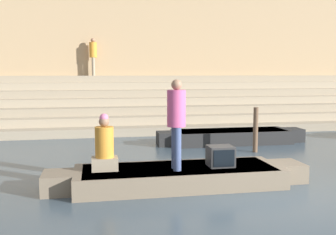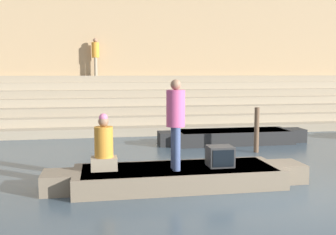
{
  "view_description": "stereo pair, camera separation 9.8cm",
  "coord_description": "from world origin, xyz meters",
  "px_view_note": "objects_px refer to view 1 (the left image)",
  "views": [
    {
      "loc": [
        -3.28,
        -6.89,
        2.32
      ],
      "look_at": [
        -1.58,
        2.04,
        1.29
      ],
      "focal_mm": 42.0,
      "sensor_mm": 36.0,
      "label": 1
    },
    {
      "loc": [
        -3.18,
        -6.91,
        2.32
      ],
      "look_at": [
        -1.58,
        2.04,
        1.29
      ],
      "focal_mm": 42.0,
      "sensor_mm": 36.0,
      "label": 2
    }
  ],
  "objects_px": {
    "rowboat_main": "(179,176)",
    "person_standing": "(176,118)",
    "person_rowing": "(104,148)",
    "moored_boat_shore": "(231,136)",
    "mooring_post": "(256,130)",
    "person_on_steps": "(93,54)",
    "tv_set": "(220,156)"
  },
  "relations": [
    {
      "from": "rowboat_main",
      "to": "tv_set",
      "type": "xyz_separation_m",
      "value": [
        0.87,
        -0.06,
        0.39
      ]
    },
    {
      "from": "person_on_steps",
      "to": "tv_set",
      "type": "bearing_deg",
      "value": -11.17
    },
    {
      "from": "person_standing",
      "to": "moored_boat_shore",
      "type": "height_order",
      "value": "person_standing"
    },
    {
      "from": "person_rowing",
      "to": "person_on_steps",
      "type": "relative_size",
      "value": 0.65
    },
    {
      "from": "mooring_post",
      "to": "person_standing",
      "type": "bearing_deg",
      "value": -133.85
    },
    {
      "from": "tv_set",
      "to": "moored_boat_shore",
      "type": "bearing_deg",
      "value": 71.69
    },
    {
      "from": "rowboat_main",
      "to": "mooring_post",
      "type": "bearing_deg",
      "value": 48.37
    },
    {
      "from": "person_standing",
      "to": "person_rowing",
      "type": "bearing_deg",
      "value": 159.08
    },
    {
      "from": "person_rowing",
      "to": "person_on_steps",
      "type": "distance_m",
      "value": 11.47
    },
    {
      "from": "rowboat_main",
      "to": "moored_boat_shore",
      "type": "distance_m",
      "value": 5.34
    },
    {
      "from": "person_rowing",
      "to": "moored_boat_shore",
      "type": "xyz_separation_m",
      "value": [
        4.29,
        4.48,
        -0.61
      ]
    },
    {
      "from": "person_standing",
      "to": "person_on_steps",
      "type": "bearing_deg",
      "value": 86.47
    },
    {
      "from": "moored_boat_shore",
      "to": "person_on_steps",
      "type": "relative_size",
      "value": 2.83
    },
    {
      "from": "moored_boat_shore",
      "to": "rowboat_main",
      "type": "bearing_deg",
      "value": -118.57
    },
    {
      "from": "person_standing",
      "to": "person_on_steps",
      "type": "xyz_separation_m",
      "value": [
        -1.59,
        11.46,
        1.79
      ]
    },
    {
      "from": "rowboat_main",
      "to": "person_rowing",
      "type": "height_order",
      "value": "person_rowing"
    },
    {
      "from": "rowboat_main",
      "to": "moored_boat_shore",
      "type": "relative_size",
      "value": 1.09
    },
    {
      "from": "person_rowing",
      "to": "rowboat_main",
      "type": "bearing_deg",
      "value": -0.75
    },
    {
      "from": "tv_set",
      "to": "person_on_steps",
      "type": "bearing_deg",
      "value": 106.89
    },
    {
      "from": "rowboat_main",
      "to": "mooring_post",
      "type": "distance_m",
      "value": 4.26
    },
    {
      "from": "person_standing",
      "to": "person_rowing",
      "type": "height_order",
      "value": "person_standing"
    },
    {
      "from": "moored_boat_shore",
      "to": "person_on_steps",
      "type": "height_order",
      "value": "person_on_steps"
    },
    {
      "from": "person_standing",
      "to": "person_on_steps",
      "type": "relative_size",
      "value": 1.03
    },
    {
      "from": "person_rowing",
      "to": "mooring_post",
      "type": "distance_m",
      "value": 5.36
    },
    {
      "from": "person_on_steps",
      "to": "mooring_post",
      "type": "bearing_deg",
      "value": 5.5
    },
    {
      "from": "person_standing",
      "to": "mooring_post",
      "type": "bearing_deg",
      "value": 34.71
    },
    {
      "from": "person_rowing",
      "to": "moored_boat_shore",
      "type": "bearing_deg",
      "value": 48.21
    },
    {
      "from": "rowboat_main",
      "to": "person_standing",
      "type": "height_order",
      "value": "person_standing"
    },
    {
      "from": "rowboat_main",
      "to": "person_standing",
      "type": "xyz_separation_m",
      "value": [
        -0.09,
        -0.16,
        1.22
      ]
    },
    {
      "from": "mooring_post",
      "to": "person_on_steps",
      "type": "distance_m",
      "value": 9.83
    },
    {
      "from": "tv_set",
      "to": "mooring_post",
      "type": "height_order",
      "value": "mooring_post"
    },
    {
      "from": "mooring_post",
      "to": "person_on_steps",
      "type": "relative_size",
      "value": 0.75
    }
  ]
}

